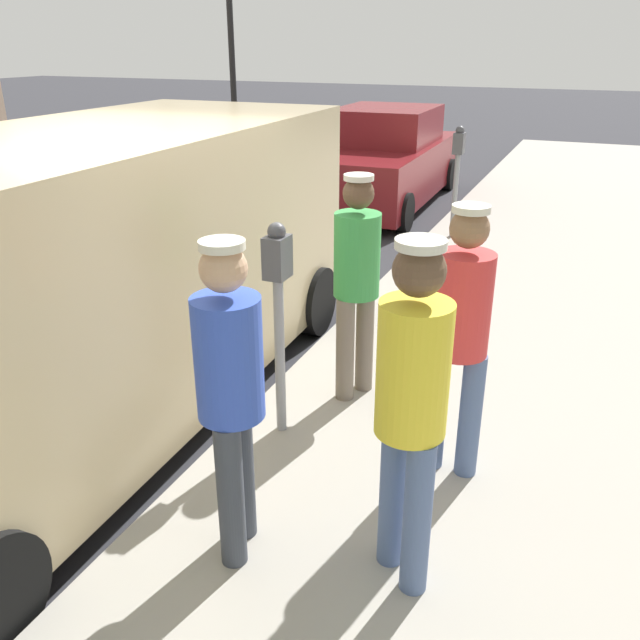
# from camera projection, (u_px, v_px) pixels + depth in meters

# --- Properties ---
(ground_plane) EXTENTS (80.00, 80.00, 0.00)m
(ground_plane) POSITION_uv_depth(u_px,v_px,m) (134.00, 407.00, 5.32)
(ground_plane) COLOR #2D2D33
(sidewalk_slab) EXTENTS (5.00, 32.00, 0.15)m
(sidewalk_slab) POSITION_uv_depth(u_px,v_px,m) (600.00, 511.00, 4.03)
(sidewalk_slab) COLOR #9E998E
(sidewalk_slab) RESTS_ON ground
(parking_meter_near) EXTENTS (0.14, 0.18, 1.52)m
(parking_meter_near) POSITION_uv_depth(u_px,v_px,m) (278.00, 295.00, 4.35)
(parking_meter_near) COLOR gray
(parking_meter_near) RESTS_ON sidewalk_slab
(parking_meter_far) EXTENTS (0.14, 0.18, 1.52)m
(parking_meter_far) POSITION_uv_depth(u_px,v_px,m) (457.00, 163.00, 8.99)
(parking_meter_far) COLOR gray
(parking_meter_far) RESTS_ON sidewalk_slab
(pedestrian_in_green) EXTENTS (0.34, 0.34, 1.72)m
(pedestrian_in_green) POSITION_uv_depth(u_px,v_px,m) (357.00, 274.00, 4.85)
(pedestrian_in_green) COLOR #726656
(pedestrian_in_green) RESTS_ON sidewalk_slab
(pedestrian_in_yellow) EXTENTS (0.34, 0.34, 1.81)m
(pedestrian_in_yellow) POSITION_uv_depth(u_px,v_px,m) (411.00, 398.00, 3.06)
(pedestrian_in_yellow) COLOR #4C608C
(pedestrian_in_yellow) RESTS_ON sidewalk_slab
(pedestrian_in_red) EXTENTS (0.36, 0.34, 1.74)m
(pedestrian_in_red) POSITION_uv_depth(u_px,v_px,m) (460.00, 328.00, 3.92)
(pedestrian_in_red) COLOR #4C608C
(pedestrian_in_red) RESTS_ON sidewalk_slab
(pedestrian_in_blue) EXTENTS (0.34, 0.35, 1.75)m
(pedestrian_in_blue) POSITION_uv_depth(u_px,v_px,m) (230.00, 385.00, 3.26)
(pedestrian_in_blue) COLOR #383D47
(pedestrian_in_blue) RESTS_ON sidewalk_slab
(parked_van) EXTENTS (2.23, 5.25, 2.15)m
(parked_van) POSITION_uv_depth(u_px,v_px,m) (86.00, 275.00, 4.79)
(parked_van) COLOR tan
(parked_van) RESTS_ON ground
(parked_sedan_ahead) EXTENTS (2.03, 4.44, 1.65)m
(parked_sedan_ahead) POSITION_uv_depth(u_px,v_px,m) (382.00, 161.00, 11.63)
(parked_sedan_ahead) COLOR maroon
(parked_sedan_ahead) RESTS_ON ground
(traffic_light_corner) EXTENTS (2.48, 0.42, 5.20)m
(traffic_light_corner) POSITION_uv_depth(u_px,v_px,m) (201.00, 6.00, 17.03)
(traffic_light_corner) COLOR black
(traffic_light_corner) RESTS_ON ground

